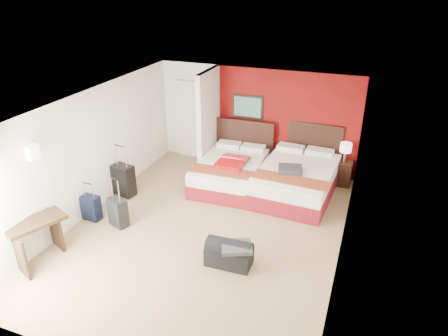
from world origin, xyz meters
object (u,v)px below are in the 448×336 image
at_px(bed_right, 296,181).
at_px(nightstand, 342,173).
at_px(red_suitcase_open, 233,161).
at_px(desk, 39,241).
at_px(suitcase_navy, 91,209).
at_px(duffel_bag, 229,254).
at_px(table_lamp, 345,153).
at_px(bed_left, 230,173).
at_px(suitcase_charcoal, 118,213).
at_px(suitcase_black, 124,181).

relative_size(bed_right, nightstand, 3.93).
distance_m(red_suitcase_open, desk, 4.31).
relative_size(suitcase_navy, duffel_bag, 0.64).
xyz_separation_m(suitcase_navy, duffel_bag, (3.06, -0.36, -0.05)).
bearing_deg(suitcase_navy, table_lamp, 39.97).
distance_m(bed_right, suitcase_navy, 4.39).
bearing_deg(desk, bed_left, 84.72).
xyz_separation_m(bed_left, table_lamp, (2.45, 0.95, 0.50)).
bearing_deg(duffel_bag, red_suitcase_open, 106.70).
xyz_separation_m(table_lamp, desk, (-4.53, -4.76, -0.40)).
relative_size(red_suitcase_open, suitcase_navy, 1.69).
bearing_deg(nightstand, suitcase_charcoal, -139.03).
height_order(suitcase_charcoal, duffel_bag, suitcase_charcoal).
distance_m(nightstand, desk, 6.58).
distance_m(bed_right, nightstand, 1.27).
xyz_separation_m(bed_left, duffel_bag, (0.98, -2.77, -0.11)).
distance_m(suitcase_black, duffel_bag, 3.33).
height_order(red_suitcase_open, duffel_bag, red_suitcase_open).
relative_size(red_suitcase_open, suitcase_black, 1.20).
relative_size(bed_left, suitcase_navy, 4.03).
xyz_separation_m(bed_left, red_suitcase_open, (0.10, -0.10, 0.35)).
relative_size(red_suitcase_open, nightstand, 1.49).
bearing_deg(bed_right, suitcase_black, -154.91).
bearing_deg(nightstand, desk, -133.44).
xyz_separation_m(bed_right, duffel_bag, (-0.55, -2.85, -0.14)).
height_order(suitcase_charcoal, desk, desk).
bearing_deg(nightstand, duffel_bag, -111.35).
relative_size(bed_left, red_suitcase_open, 2.38).
bearing_deg(red_suitcase_open, suitcase_black, -150.31).
xyz_separation_m(nightstand, table_lamp, (0.00, 0.00, 0.52)).
height_order(red_suitcase_open, suitcase_black, red_suitcase_open).
bearing_deg(bed_left, duffel_bag, -72.27).
bearing_deg(bed_right, table_lamp, 47.41).
relative_size(nightstand, duffel_bag, 0.73).
relative_size(nightstand, suitcase_charcoal, 1.01).
xyz_separation_m(bed_left, suitcase_navy, (-2.08, -2.41, -0.05)).
relative_size(table_lamp, suitcase_charcoal, 0.83).
bearing_deg(table_lamp, duffel_bag, -111.50).
relative_size(suitcase_black, duffel_bag, 0.91).
height_order(bed_right, nightstand, bed_right).
height_order(bed_left, suitcase_black, suitcase_black).
distance_m(bed_left, table_lamp, 2.67).
distance_m(red_suitcase_open, table_lamp, 2.58).
height_order(bed_left, nightstand, bed_left).
xyz_separation_m(bed_left, suitcase_charcoal, (-1.45, -2.41, -0.02)).
bearing_deg(desk, table_lamp, 69.84).
height_order(suitcase_black, suitcase_navy, suitcase_black).
xyz_separation_m(red_suitcase_open, desk, (-2.19, -3.71, -0.25)).
bearing_deg(red_suitcase_open, nightstand, 23.91).
height_order(bed_left, duffel_bag, bed_left).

